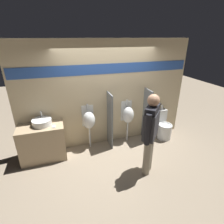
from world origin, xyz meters
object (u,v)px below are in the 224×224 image
object	(u,v)px
urinal_near_counter	(89,120)
cell_phone	(54,126)
toilet	(164,127)
person_in_vest	(151,130)
urinal_far	(128,115)
sink_basin	(42,122)

from	to	relation	value
urinal_near_counter	cell_phone	bearing A→B (deg)	-163.62
toilet	person_in_vest	size ratio (longest dim) A/B	0.53
urinal_near_counter	urinal_far	xyz separation A→B (m)	(1.07, 0.00, 0.00)
urinal_far	person_in_vest	bearing A→B (deg)	-92.49
urinal_near_counter	urinal_far	size ratio (longest dim) A/B	1.00
cell_phone	urinal_far	bearing A→B (deg)	7.36
person_in_vest	urinal_near_counter	bearing A→B (deg)	80.88
urinal_near_counter	urinal_far	distance (m)	1.07
urinal_far	urinal_near_counter	bearing A→B (deg)	180.00
cell_phone	urinal_far	xyz separation A→B (m)	(1.90, 0.25, -0.08)
urinal_far	person_in_vest	size ratio (longest dim) A/B	0.67
urinal_far	person_in_vest	world-z (taller)	person_in_vest
urinal_far	toilet	size ratio (longest dim) A/B	1.27
sink_basin	urinal_far	xyz separation A→B (m)	(2.15, 0.08, -0.15)
urinal_far	toilet	distance (m)	1.18
urinal_near_counter	urinal_far	world-z (taller)	same
sink_basin	urinal_near_counter	distance (m)	1.10
sink_basin	urinal_far	distance (m)	2.16
cell_phone	toilet	distance (m)	3.02
sink_basin	person_in_vest	xyz separation A→B (m)	(2.10, -1.21, 0.09)
urinal_far	person_in_vest	xyz separation A→B (m)	(-0.06, -1.29, 0.24)
toilet	person_in_vest	world-z (taller)	person_in_vest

